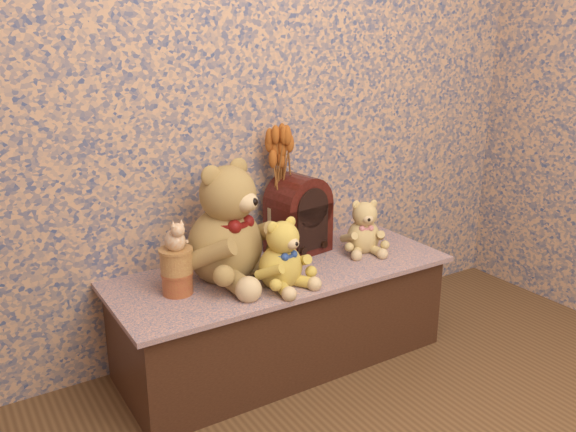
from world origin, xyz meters
name	(u,v)px	position (x,y,z in m)	size (l,w,h in m)	color
display_shelf	(282,315)	(0.00, 1.23, 0.21)	(1.40, 0.56, 0.42)	#3B4D78
teddy_large	(224,216)	(-0.23, 1.28, 0.67)	(0.40, 0.47, 0.50)	olive
teddy_medium	(281,250)	(-0.09, 1.09, 0.56)	(0.23, 0.27, 0.29)	gold
teddy_small	(364,224)	(0.41, 1.22, 0.55)	(0.20, 0.24, 0.25)	tan
cathedral_radio	(298,214)	(0.17, 1.36, 0.59)	(0.25, 0.18, 0.35)	#37100A
ceramic_vase	(280,229)	(0.10, 1.40, 0.53)	(0.13, 0.13, 0.21)	tan
dried_stalks	(280,160)	(0.10, 1.40, 0.83)	(0.21, 0.21, 0.40)	#AC521B
biscuit_tin_lower	(178,283)	(-0.45, 1.23, 0.46)	(0.11, 0.11, 0.08)	#AF7333
biscuit_tin_upper	(176,261)	(-0.45, 1.23, 0.55)	(0.12, 0.12, 0.09)	#DBB960
cat_figurine	(175,234)	(-0.45, 1.23, 0.65)	(0.09, 0.10, 0.12)	silver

